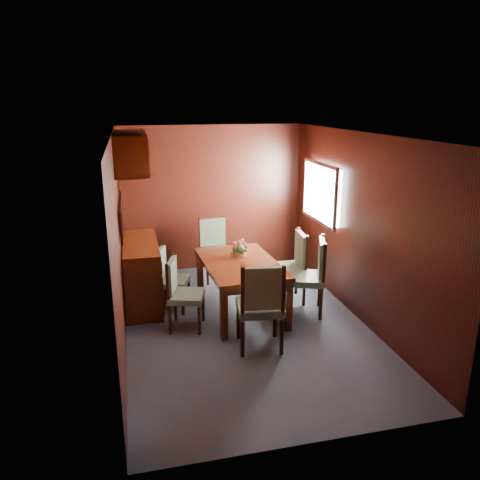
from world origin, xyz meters
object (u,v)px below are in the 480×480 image
object	(u,v)px
sideboard	(142,273)
chair_head	(261,302)
flower_centerpiece	(239,248)
chair_right_near	(312,272)
dining_table	(240,269)
chair_left_near	(181,290)

from	to	relation	value
sideboard	chair_head	size ratio (longest dim) A/B	1.30
chair_head	flower_centerpiece	xyz separation A→B (m)	(0.06, 1.33, 0.23)
chair_right_near	sideboard	bearing A→B (deg)	89.08
chair_head	dining_table	bearing A→B (deg)	96.23
chair_head	sideboard	bearing A→B (deg)	134.35
sideboard	chair_right_near	size ratio (longest dim) A/B	1.34
chair_head	flower_centerpiece	bearing A→B (deg)	94.74
chair_right_near	flower_centerpiece	xyz separation A→B (m)	(-0.88, 0.52, 0.24)
chair_left_near	chair_head	distance (m)	1.13
sideboard	chair_left_near	world-z (taller)	chair_left_near
dining_table	chair_right_near	size ratio (longest dim) A/B	1.49
sideboard	dining_table	xyz separation A→B (m)	(1.28, -0.61, 0.16)
sideboard	flower_centerpiece	size ratio (longest dim) A/B	5.84
dining_table	flower_centerpiece	bearing A→B (deg)	78.84
chair_left_near	chair_right_near	world-z (taller)	chair_right_near
chair_left_near	sideboard	bearing A→B (deg)	-137.36
chair_left_near	flower_centerpiece	distance (m)	1.08
sideboard	chair_head	xyz separation A→B (m)	(1.26, -1.67, 0.15)
dining_table	flower_centerpiece	world-z (taller)	flower_centerpiece
chair_right_near	flower_centerpiece	world-z (taller)	chair_right_near
sideboard	flower_centerpiece	distance (m)	1.41
chair_left_near	dining_table	bearing A→B (deg)	124.89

